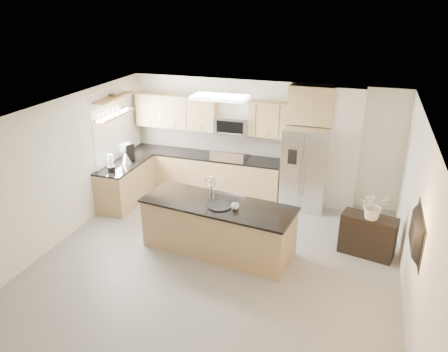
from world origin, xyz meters
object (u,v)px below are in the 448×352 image
(television, at_px, (412,232))
(cup, at_px, (235,206))
(microwave, at_px, (232,125))
(coffee_maker, at_px, (127,152))
(refrigerator, at_px, (305,168))
(island, at_px, (218,227))
(bowl, at_px, (115,94))
(blender, at_px, (111,164))
(platter, at_px, (220,206))
(range, at_px, (230,176))
(flower_vase, at_px, (375,198))
(credenza, at_px, (368,235))
(kettle, at_px, (126,158))

(television, bearing_deg, cup, 75.16)
(microwave, relative_size, coffee_maker, 2.04)
(cup, bearing_deg, refrigerator, 70.86)
(island, distance_m, bowl, 3.64)
(blender, height_order, bowl, bowl)
(platter, height_order, blender, blender)
(cup, bearing_deg, coffee_maker, 151.94)
(range, distance_m, flower_vase, 3.54)
(credenza, bearing_deg, microwave, 162.46)
(microwave, height_order, flower_vase, microwave)
(range, distance_m, kettle, 2.34)
(credenza, height_order, kettle, kettle)
(platter, bearing_deg, bowl, 151.27)
(credenza, distance_m, coffee_maker, 5.23)
(microwave, bearing_deg, kettle, -150.25)
(flower_vase, bearing_deg, range, 151.50)
(cup, xyz_separation_m, flower_vase, (2.22, 0.75, 0.14))
(island, bearing_deg, credenza, 22.55)
(microwave, bearing_deg, refrigerator, -5.86)
(credenza, height_order, cup, cup)
(kettle, bearing_deg, microwave, 29.75)
(television, bearing_deg, island, 74.76)
(island, height_order, cup, island)
(platter, relative_size, coffee_maker, 1.10)
(credenza, relative_size, bowl, 2.80)
(kettle, bearing_deg, island, -26.68)
(island, xyz_separation_m, blender, (-2.57, 0.75, 0.61))
(range, height_order, credenza, range)
(blender, height_order, flower_vase, flower_vase)
(cup, bearing_deg, kettle, 154.27)
(refrigerator, relative_size, television, 1.65)
(microwave, bearing_deg, bowl, -156.27)
(range, bearing_deg, coffee_maker, -157.93)
(refrigerator, xyz_separation_m, flower_vase, (1.40, -1.61, 0.23))
(platter, height_order, television, television)
(cup, bearing_deg, microwave, 108.29)
(range, relative_size, island, 0.41)
(credenza, height_order, blender, blender)
(refrigerator, xyz_separation_m, island, (-1.17, -2.25, -0.42))
(credenza, bearing_deg, bowl, -175.82)
(platter, xyz_separation_m, flower_vase, (2.49, 0.75, 0.18))
(credenza, bearing_deg, kettle, -174.30)
(range, bearing_deg, blender, -143.23)
(blender, bearing_deg, bowl, 104.32)
(credenza, xyz_separation_m, coffee_maker, (-5.13, 0.75, 0.73))
(blender, distance_m, television, 5.81)
(microwave, xyz_separation_m, flower_vase, (3.06, -1.78, -0.51))
(microwave, xyz_separation_m, television, (3.51, -3.24, -0.28))
(microwave, distance_m, bowl, 2.57)
(blender, xyz_separation_m, bowl, (-0.18, 0.69, 1.30))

